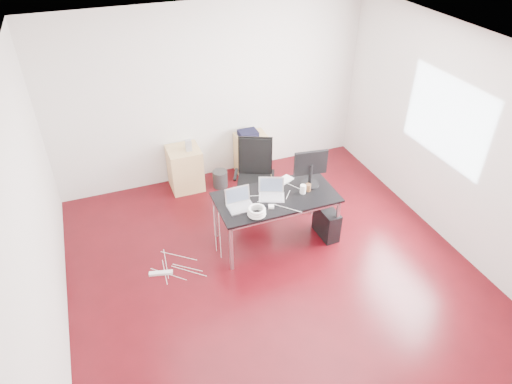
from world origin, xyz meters
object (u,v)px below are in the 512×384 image
object	(u,v)px
pc_tower	(326,222)
filing_cabinet_right	(252,155)
office_chair	(255,173)
filing_cabinet_left	(185,168)
desk	(276,200)

from	to	relation	value
pc_tower	filing_cabinet_right	bearing A→B (deg)	100.19
office_chair	filing_cabinet_right	world-z (taller)	office_chair
filing_cabinet_right	pc_tower	distance (m)	1.92
office_chair	pc_tower	size ratio (longest dim) A/B	2.40
filing_cabinet_left	filing_cabinet_right	distance (m)	1.14
office_chair	pc_tower	xyz separation A→B (m)	(0.69, -0.99, -0.39)
office_chair	filing_cabinet_right	xyz separation A→B (m)	(0.29, 0.88, -0.26)
desk	office_chair	distance (m)	0.83
filing_cabinet_right	desk	bearing A→B (deg)	-100.02
office_chair	desk	bearing A→B (deg)	-66.46
filing_cabinet_right	pc_tower	bearing A→B (deg)	-77.95
pc_tower	office_chair	bearing A→B (deg)	123.09
desk	filing_cabinet_left	size ratio (longest dim) A/B	2.29
office_chair	filing_cabinet_left	xyz separation A→B (m)	(-0.85, 0.88, -0.26)
desk	filing_cabinet_right	size ratio (longest dim) A/B	2.29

